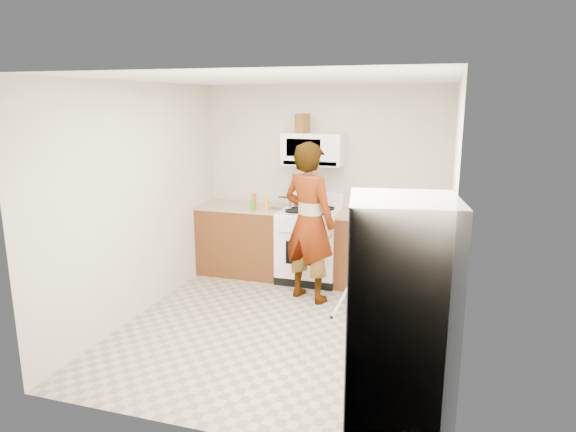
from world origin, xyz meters
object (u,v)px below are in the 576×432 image
at_px(fridge, 399,321).
at_px(person, 309,223).
at_px(microwave, 313,149).
at_px(gas_range, 310,244).
at_px(kettle, 391,206).
at_px(saucepan, 296,201).

bearing_deg(fridge, person, 109.64).
xyz_separation_m(microwave, person, (0.16, -0.77, -0.77)).
distance_m(gas_range, fridge, 3.22).
relative_size(microwave, kettle, 4.41).
relative_size(kettle, saucepan, 0.79).
height_order(microwave, kettle, microwave).
relative_size(microwave, person, 0.41).
height_order(microwave, person, microwave).
xyz_separation_m(gas_range, kettle, (1.00, 0.16, 0.54)).
bearing_deg(gas_range, microwave, 90.00).
xyz_separation_m(person, saucepan, (-0.38, 0.78, 0.08)).
height_order(gas_range, saucepan, gas_range).
xyz_separation_m(fridge, kettle, (-0.39, 3.04, 0.17)).
xyz_separation_m(microwave, saucepan, (-0.22, 0.01, -0.69)).
bearing_deg(saucepan, fridge, -61.90).
distance_m(person, saucepan, 0.87).
bearing_deg(gas_range, fridge, -64.26).
bearing_deg(saucepan, microwave, -2.50).
relative_size(microwave, fridge, 0.45).
xyz_separation_m(fridge, saucepan, (-1.61, 3.02, 0.16)).
relative_size(gas_range, microwave, 1.49).
relative_size(gas_range, person, 0.61).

